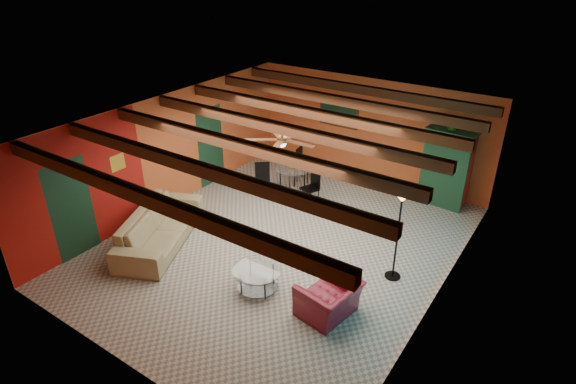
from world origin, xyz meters
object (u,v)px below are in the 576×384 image
Objects in this scene: potted_plant at (454,123)px; vase at (292,155)px; sofa at (160,227)px; armoire at (447,168)px; floor_lamp at (398,235)px; armchair at (329,299)px; dining_table at (292,175)px; coffee_table at (257,279)px.

potted_plant is 3.85m from vase.
armoire is at bearing -64.90° from sofa.
sofa is at bearing -126.00° from armoire.
sofa is 4.86m from floor_lamp.
armchair is 0.54× the size of dining_table.
dining_table is at bearing -129.12° from armchair.
potted_plant is (0.34, 5.03, 1.74)m from armchair.
vase reaches higher than armchair.
floor_lamp is 10.35× the size of vase.
floor_lamp is at bearing -87.03° from potted_plant.
potted_plant reaches higher than floor_lamp.
armoire reaches higher than dining_table.
sofa is at bearing -79.40° from armchair.
vase is at bearing -154.44° from potted_plant.
potted_plant is at bearing 0.00° from armoire.
dining_table reaches higher than sofa.
potted_plant reaches higher than dining_table.
armoire is at bearing 0.00° from potted_plant.
vase is (-1.62, 3.59, 0.80)m from coffee_table.
vase is (-3.53, 1.86, 0.10)m from floor_lamp.
dining_table is 4.01m from floor_lamp.
armoire is 1.13m from potted_plant.
coffee_table is 0.49× the size of floor_lamp.
coffee_table is 2.08× the size of potted_plant.
sofa is 3.64m from dining_table.
potted_plant is (1.73, 5.19, 1.82)m from coffee_table.
armoire is 4.22× the size of potted_plant.
vase is at bearing -129.12° from armchair.
potted_plant is 2.42× the size of vase.
armoire reaches higher than vase.
armchair is at bearing -93.84° from potted_plant.
armchair reaches higher than coffee_table.
armoire reaches higher than armchair.
sofa is at bearing -106.14° from vase.
sofa is at bearing 177.93° from coffee_table.
sofa is 2.64m from coffee_table.
armoire is at bearing 71.59° from coffee_table.
sofa reaches higher than coffee_table.
dining_table is 4.03m from potted_plant.
dining_table is (1.01, 3.50, 0.09)m from sofa.
dining_table is at bearing 152.24° from floor_lamp.
vase is at bearing -40.51° from sofa.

